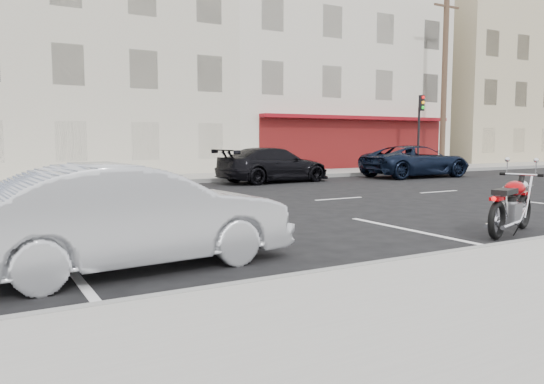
# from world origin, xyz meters

# --- Properties ---
(ground) EXTENTS (120.00, 120.00, 0.00)m
(ground) POSITION_xyz_m (0.00, 0.00, 0.00)
(ground) COLOR black
(ground) RESTS_ON ground
(sidewalk_near) EXTENTS (80.00, 3.40, 0.15)m
(sidewalk_near) POSITION_xyz_m (-5.00, -8.70, 0.07)
(sidewalk_near) COLOR gray
(sidewalk_near) RESTS_ON ground
(sidewalk_far) EXTENTS (80.00, 3.40, 0.15)m
(sidewalk_far) POSITION_xyz_m (-5.00, 8.70, 0.07)
(sidewalk_far) COLOR gray
(sidewalk_far) RESTS_ON ground
(curb_near) EXTENTS (80.00, 0.12, 0.16)m
(curb_near) POSITION_xyz_m (-5.00, -7.00, 0.08)
(curb_near) COLOR gray
(curb_near) RESTS_ON ground
(curb_far) EXTENTS (80.00, 0.12, 0.16)m
(curb_far) POSITION_xyz_m (-5.00, 7.00, 0.08)
(curb_far) COLOR gray
(curb_far) RESTS_ON ground
(bldg_cream) EXTENTS (12.00, 12.00, 11.50)m
(bldg_cream) POSITION_xyz_m (-2.00, 16.30, 5.75)
(bldg_cream) COLOR beige
(bldg_cream) RESTS_ON ground
(bldg_corner) EXTENTS (14.00, 12.00, 12.50)m
(bldg_corner) POSITION_xyz_m (11.00, 16.30, 6.25)
(bldg_corner) COLOR beige
(bldg_corner) RESTS_ON ground
(bldg_far_east) EXTENTS (12.00, 12.00, 11.00)m
(bldg_far_east) POSITION_xyz_m (26.00, 16.30, 5.50)
(bldg_far_east) COLOR tan
(bldg_far_east) RESTS_ON ground
(utility_pole) EXTENTS (1.80, 0.30, 9.00)m
(utility_pole) POSITION_xyz_m (15.50, 8.60, 4.74)
(utility_pole) COLOR #422D1E
(utility_pole) RESTS_ON sidewalk_far
(traffic_light) EXTENTS (0.26, 0.30, 3.80)m
(traffic_light) POSITION_xyz_m (13.50, 8.33, 2.56)
(traffic_light) COLOR black
(traffic_light) RESTS_ON sidewalk_far
(fire_hydrant) EXTENTS (0.20, 0.20, 0.72)m
(fire_hydrant) POSITION_xyz_m (12.00, 8.50, 0.53)
(fire_hydrant) COLOR beige
(fire_hydrant) RESTS_ON sidewalk_far
(motorcycle) EXTENTS (2.04, 0.94, 1.06)m
(motorcycle) POSITION_xyz_m (1.98, -5.79, 0.48)
(motorcycle) COLOR black
(motorcycle) RESTS_ON ground
(sedan_silver) EXTENTS (4.30, 1.79, 1.38)m
(sedan_silver) POSITION_xyz_m (-5.26, -5.19, 0.69)
(sedan_silver) COLOR #A5A7AC
(sedan_silver) RESTS_ON ground
(suv_far) EXTENTS (5.14, 2.52, 1.41)m
(suv_far) POSITION_xyz_m (10.17, 5.20, 0.70)
(suv_far) COLOR black
(suv_far) RESTS_ON ground
(car_far) EXTENTS (4.86, 2.37, 1.36)m
(car_far) POSITION_xyz_m (3.26, 5.90, 0.68)
(car_far) COLOR black
(car_far) RESTS_ON ground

